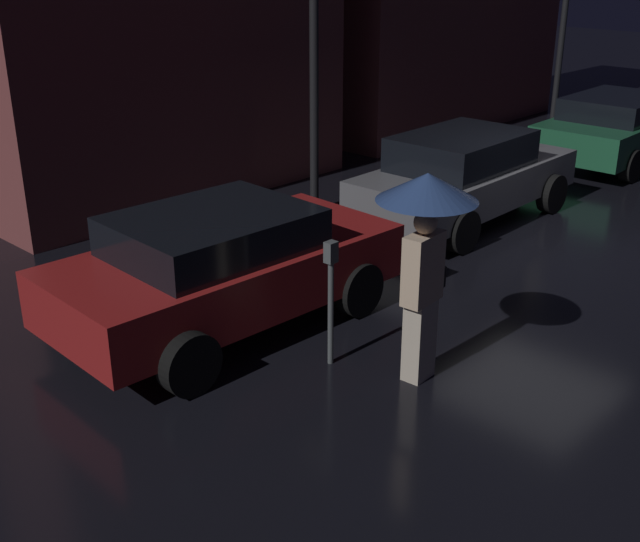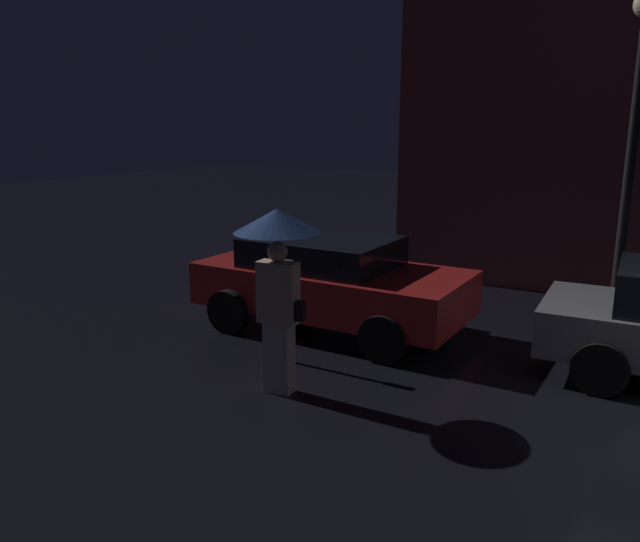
% 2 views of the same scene
% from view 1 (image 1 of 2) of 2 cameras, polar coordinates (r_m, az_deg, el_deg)
% --- Properties ---
extents(ground_plane, '(60.00, 60.00, 0.00)m').
position_cam_1_polar(ground_plane, '(12.31, 15.62, 1.92)').
color(ground_plane, black).
extents(parked_car_red, '(4.10, 2.05, 1.40)m').
position_cam_1_polar(parked_car_red, '(9.10, -6.90, 0.39)').
color(parked_car_red, maroon).
rests_on(parked_car_red, ground).
extents(parked_car_grey, '(4.16, 1.89, 1.41)m').
position_cam_1_polar(parked_car_grey, '(12.86, 10.24, 6.74)').
color(parked_car_grey, slate).
rests_on(parked_car_grey, ground).
extents(parked_car_green, '(4.24, 2.00, 1.33)m').
position_cam_1_polar(parked_car_green, '(17.30, 20.42, 9.62)').
color(parked_car_green, '#1E5638').
rests_on(parked_car_green, ground).
extents(pedestrian_with_umbrella, '(0.97, 0.97, 2.16)m').
position_cam_1_polar(pedestrian_with_umbrella, '(7.67, 7.51, 3.12)').
color(pedestrian_with_umbrella, beige).
rests_on(pedestrian_with_umbrella, ground).
extents(parking_meter, '(0.12, 0.10, 1.37)m').
position_cam_1_polar(parking_meter, '(8.17, 0.77, -1.38)').
color(parking_meter, '#4C5154').
rests_on(parking_meter, ground).
extents(street_lamp_near, '(0.39, 0.39, 4.86)m').
position_cam_1_polar(street_lamp_near, '(12.69, -0.44, 18.23)').
color(street_lamp_near, black).
rests_on(street_lamp_near, ground).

